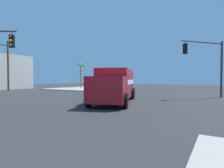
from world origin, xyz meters
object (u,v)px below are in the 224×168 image
object	(u,v)px
delivery_truck	(115,85)
utility_pole	(8,65)
traffic_light_secondary	(209,60)
vending_machine_red	(106,83)
palm_tree_far	(81,71)

from	to	relation	value
delivery_truck	utility_pole	distance (m)	21.72
delivery_truck	utility_pole	bearing A→B (deg)	82.34
traffic_light_secondary	utility_pole	bearing A→B (deg)	98.57
traffic_light_secondary	vending_machine_red	world-z (taller)	traffic_light_secondary
vending_machine_red	palm_tree_far	size ratio (longest dim) A/B	0.36
traffic_light_secondary	palm_tree_far	bearing A→B (deg)	71.30
delivery_truck	traffic_light_secondary	world-z (taller)	traffic_light_secondary
traffic_light_secondary	delivery_truck	bearing A→B (deg)	137.59
palm_tree_far	utility_pole	xyz separation A→B (m)	(-12.10, 4.46, 0.55)
traffic_light_secondary	utility_pole	distance (m)	28.14
traffic_light_secondary	vending_machine_red	distance (m)	21.31
delivery_truck	vending_machine_red	world-z (taller)	delivery_truck
vending_machine_red	delivery_truck	bearing A→B (deg)	-144.41
utility_pole	palm_tree_far	bearing A→B (deg)	-20.22
vending_machine_red	palm_tree_far	xyz separation A→B (m)	(-2.04, 4.72, 2.46)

